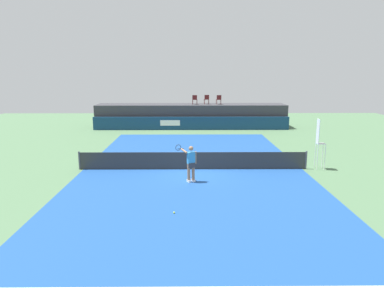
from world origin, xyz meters
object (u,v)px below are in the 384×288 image
Objects in this scene: tennis_player at (191,162)px; tennis_ball at (174,213)px; spectator_chair_left at (207,99)px; umpire_chair at (319,140)px; spectator_chair_far_left at (195,99)px; net_post_far at (306,160)px; spectator_chair_center at (219,99)px; net_post_near at (79,160)px.

tennis_player is 26.03× the size of tennis_ball.
spectator_chair_left is 13.06× the size of tennis_ball.
umpire_chair is (5.36, -15.37, -1.11)m from spectator_chair_left.
tennis_player is at bearing -91.61° from spectator_chair_far_left.
umpire_chair is 2.76× the size of net_post_far.
spectator_chair_left is 0.32× the size of umpire_chair.
tennis_ball is (-1.14, -21.31, -2.66)m from spectator_chair_far_left.
spectator_chair_left is 17.80m from tennis_player.
tennis_ball is at bearing -96.02° from spectator_chair_left.
umpire_chair is (4.21, -15.05, -1.11)m from spectator_chair_center.
umpire_chair reaches higher than tennis_ball.
spectator_chair_far_left is at bearing 86.95° from tennis_ball.
tennis_ball is at bearing -138.28° from net_post_far.
net_post_far is 14.71× the size of tennis_ball.
umpire_chair is at bearing -74.36° from spectator_chair_center.
spectator_chair_left is (1.14, 0.30, 0.00)m from spectator_chair_far_left.
spectator_chair_far_left is 2.29m from spectator_chair_center.
tennis_player is (6.06, -2.27, 0.46)m from net_post_near.
net_post_far is (3.57, -15.06, -2.19)m from spectator_chair_center.
tennis_player is (-6.34, -2.27, 0.46)m from net_post_far.
spectator_chair_center reaches higher than tennis_player.
net_post_near is at bearing 180.00° from net_post_far.
net_post_far is at bearing -72.97° from spectator_chair_left.
spectator_chair_center is 21.72m from tennis_ball.
spectator_chair_left is 0.89× the size of net_post_near.
spectator_chair_left is 21.89m from tennis_ball.
tennis_player is at bearing 80.72° from tennis_ball.
spectator_chair_far_left is 21.50m from tennis_ball.
spectator_chair_far_left reaches higher than net_post_near.
spectator_chair_far_left is 0.89× the size of net_post_far.
net_post_near is 6.49m from tennis_player.
spectator_chair_center reaches higher than net_post_near.
net_post_far is (4.71, -15.37, -2.19)m from spectator_chair_left.
spectator_chair_center reaches higher than tennis_ball.
net_post_near is 12.40m from net_post_far.
umpire_chair reaches higher than net_post_far.
spectator_chair_center reaches higher than umpire_chair.
spectator_chair_far_left is 16.45m from umpire_chair.
spectator_chair_left is at bearing 83.98° from tennis_ball.
tennis_player reaches higher than tennis_ball.
spectator_chair_far_left is at bearing 113.33° from umpire_chair.
net_post_near and net_post_far have the same top height.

